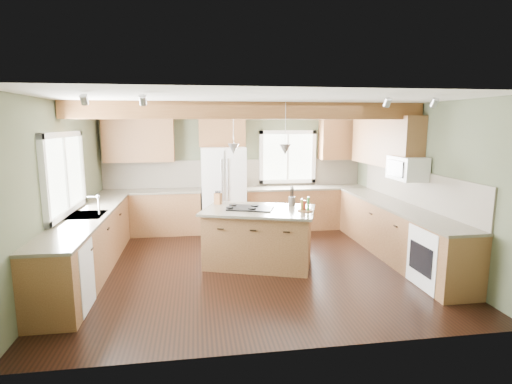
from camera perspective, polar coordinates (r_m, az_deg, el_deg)
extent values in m
plane|color=black|center=(6.59, -0.64, -10.44)|extent=(5.60, 5.60, 0.00)
plane|color=silver|center=(6.19, -0.69, 12.77)|extent=(5.60, 5.60, 0.00)
plane|color=#485039|center=(8.72, -2.93, 3.31)|extent=(5.60, 0.00, 5.60)
plane|color=#485039|center=(6.50, -25.91, 0.15)|extent=(0.00, 5.00, 5.00)
plane|color=#485039|center=(7.20, 22.01, 1.26)|extent=(0.00, 5.00, 5.00)
cube|color=brown|center=(6.25, -0.76, 11.55)|extent=(5.55, 0.26, 0.26)
cube|color=brown|center=(8.57, -2.93, 11.50)|extent=(5.55, 0.20, 0.10)
cube|color=brown|center=(8.72, -2.91, 2.71)|extent=(5.58, 0.03, 0.58)
cube|color=brown|center=(7.24, 21.66, 0.61)|extent=(0.03, 3.70, 0.58)
cube|color=brown|center=(8.58, -14.68, -2.94)|extent=(2.02, 0.60, 0.88)
cube|color=#4A4336|center=(8.49, -14.81, 0.10)|extent=(2.06, 0.64, 0.04)
cube|color=brown|center=(8.84, 6.98, -2.31)|extent=(2.62, 0.60, 0.88)
cube|color=#4A4336|center=(8.76, 7.04, 0.63)|extent=(2.66, 0.64, 0.04)
cube|color=brown|center=(6.65, -22.75, -7.04)|extent=(0.60, 3.70, 0.88)
cube|color=#4A4336|center=(6.54, -23.01, -3.17)|extent=(0.64, 3.74, 0.04)
cube|color=brown|center=(7.26, 19.33, -5.45)|extent=(0.60, 3.70, 0.88)
cube|color=#4A4336|center=(7.16, 19.54, -1.89)|extent=(0.64, 3.74, 0.04)
cube|color=brown|center=(8.53, -16.37, 7.17)|extent=(1.40, 0.35, 0.90)
cube|color=brown|center=(8.47, -4.91, 8.86)|extent=(0.96, 0.35, 0.70)
cube|color=brown|center=(7.85, 17.87, 6.91)|extent=(0.35, 2.20, 0.90)
cube|color=brown|center=(9.02, 11.97, 7.47)|extent=(0.90, 0.35, 0.90)
cube|color=white|center=(6.51, -25.78, 2.40)|extent=(0.04, 1.60, 1.05)
cube|color=white|center=(8.86, 4.51, 5.02)|extent=(1.10, 0.04, 1.00)
cube|color=#262628|center=(6.54, -23.02, -3.12)|extent=(0.50, 0.65, 0.03)
cylinder|color=#B2B2B7|center=(6.46, -21.56, -1.85)|extent=(0.02, 0.02, 0.28)
cube|color=white|center=(5.46, -25.97, -10.98)|extent=(0.60, 0.60, 0.84)
cube|color=white|center=(6.19, 24.89, -8.51)|extent=(0.60, 0.72, 0.84)
cube|color=white|center=(7.01, 20.79, 3.19)|extent=(0.40, 0.70, 0.38)
cone|color=#B2B2B7|center=(6.36, -3.23, 6.18)|extent=(0.18, 0.18, 0.16)
cone|color=#B2B2B7|center=(6.22, 4.18, 6.10)|extent=(0.18, 0.18, 0.16)
cube|color=silver|center=(8.38, -4.69, 0.26)|extent=(0.90, 0.74, 1.80)
cube|color=brown|center=(6.53, 0.42, -6.57)|extent=(1.88, 1.48, 0.88)
cube|color=#4A4336|center=(6.41, 0.42, -2.62)|extent=(2.01, 1.62, 0.04)
cube|color=black|center=(6.43, -0.78, -2.31)|extent=(0.83, 0.68, 0.02)
cube|color=brown|center=(6.80, -5.45, -0.96)|extent=(0.14, 0.13, 0.19)
cylinder|color=#3E3531|center=(6.69, 5.15, -1.32)|extent=(0.11, 0.11, 0.15)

